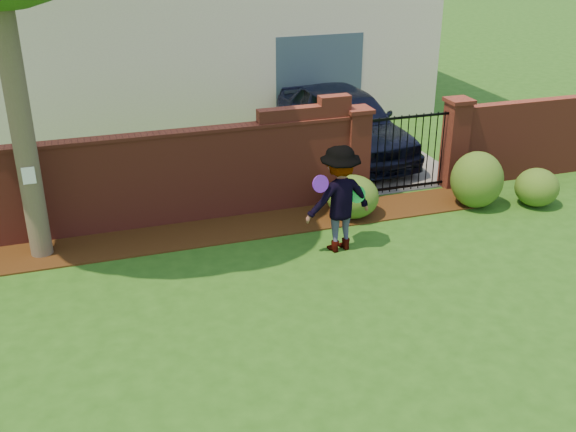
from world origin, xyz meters
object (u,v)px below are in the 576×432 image
object	(u,v)px
man	(340,200)
frisbee_purple	(320,184)
car	(350,125)
frisbee_green	(357,195)

from	to	relation	value
man	frisbee_purple	xyz separation A→B (m)	(-0.42, -0.15, 0.39)
car	frisbee_purple	xyz separation A→B (m)	(-2.42, -4.43, 0.51)
man	frisbee_green	size ratio (longest dim) A/B	6.33
man	frisbee_green	distance (m)	0.31
car	man	xyz separation A→B (m)	(-2.01, -4.28, 0.12)
frisbee_purple	frisbee_green	world-z (taller)	frisbee_purple
frisbee_purple	frisbee_green	bearing A→B (deg)	11.54
car	man	size ratio (longest dim) A/B	2.56
frisbee_green	man	bearing A→B (deg)	179.27
frisbee_green	car	bearing A→B (deg)	68.41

